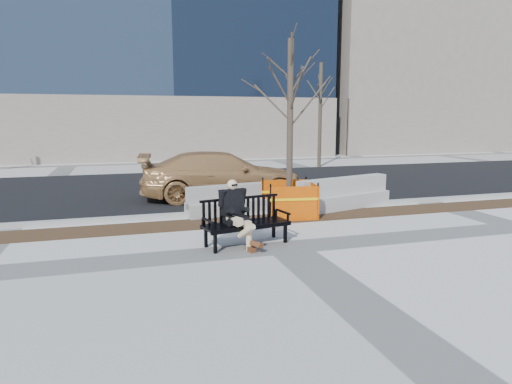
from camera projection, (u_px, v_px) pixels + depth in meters
The scene contains 12 objects.
ground at pixel (287, 247), 9.61m from camera, with size 120.00×120.00×0.00m, color beige.
mulch_strip at pixel (253, 220), 12.06m from camera, with size 40.00×1.20×0.02m, color #47301C.
asphalt_street at pixel (209, 186), 17.92m from camera, with size 60.00×10.40×0.01m, color black.
curb at pixel (244, 211), 12.95m from camera, with size 60.00×0.25×0.12m, color #9E9B93.
building_right at pixel (424, 0), 38.32m from camera, with size 20.00×12.00×25.00m, color gray.
bench at pixel (246, 245), 9.79m from camera, with size 1.93×0.69×1.03m, color black, non-canonical shape.
seated_man at pixel (235, 246), 9.72m from camera, with size 0.61×1.01×1.42m, color black, non-canonical shape.
tree_fence at pixel (289, 216), 12.60m from camera, with size 2.04×2.04×5.11m, color #FF6A01, non-canonical shape.
sedan at pixel (223, 198), 15.32m from camera, with size 2.22×5.47×1.59m, color #B1804A.
jersey_barrier_left at pixel (238, 213), 12.96m from camera, with size 2.99×0.60×0.86m, color #99978F, non-canonical shape.
jersey_barrier_right at pixel (343, 208), 13.67m from camera, with size 3.34×0.67×0.96m, color #ACA9A1, non-canonical shape.
far_tree_right at pixel (319, 167), 25.05m from camera, with size 2.24×2.24×6.06m, color #483D2E, non-canonical shape.
Camera 1 is at (-3.29, -8.70, 2.75)m, focal length 31.66 mm.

